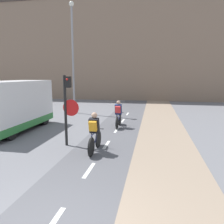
{
  "coord_description": "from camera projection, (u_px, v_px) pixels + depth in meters",
  "views": [
    {
      "loc": [
        1.85,
        -3.02,
        2.88
      ],
      "look_at": [
        0.0,
        6.74,
        1.2
      ],
      "focal_mm": 35.0,
      "sensor_mm": 36.0,
      "label": 1
    }
  ],
  "objects": [
    {
      "name": "building_row_background",
      "position": [
        139.0,
        49.0,
        26.43
      ],
      "size": [
        60.0,
        5.2,
        12.03
      ],
      "color": "#89705B",
      "rests_on": "ground_plane"
    },
    {
      "name": "traffic_light_pole",
      "position": [
        67.0,
        102.0,
        8.78
      ],
      "size": [
        0.67,
        0.25,
        2.88
      ],
      "color": "black",
      "rests_on": "ground_plane"
    },
    {
      "name": "street_lamp_far",
      "position": [
        73.0,
        48.0,
        16.13
      ],
      "size": [
        0.36,
        0.36,
        8.11
      ],
      "color": "gray",
      "rests_on": "ground_plane"
    },
    {
      "name": "cyclist_near",
      "position": [
        94.0,
        134.0,
        8.17
      ],
      "size": [
        0.46,
        1.71,
        1.52
      ],
      "color": "black",
      "rests_on": "ground_plane"
    },
    {
      "name": "cyclist_far",
      "position": [
        118.0,
        115.0,
        12.1
      ],
      "size": [
        0.46,
        1.64,
        1.5
      ],
      "color": "black",
      "rests_on": "ground_plane"
    },
    {
      "name": "van",
      "position": [
        13.0,
        107.0,
        11.32
      ],
      "size": [
        2.04,
        4.85,
        2.59
      ],
      "color": "white",
      "rests_on": "ground_plane"
    }
  ]
}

